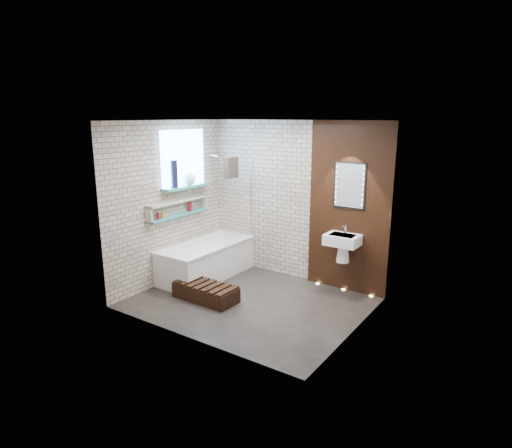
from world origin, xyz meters
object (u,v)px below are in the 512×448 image
Objects in this scene: bathtub at (206,260)px; walnut_step at (206,293)px; bath_screen at (238,201)px; led_mirror at (350,186)px; washbasin at (343,244)px.

bathtub is 0.99m from walnut_step.
led_mirror is at bearing 10.66° from bath_screen.
led_mirror is 2.67m from walnut_step.
walnut_step is at bearing -135.33° from led_mirror.
washbasin is at bearing 16.01° from bathtub.
bathtub is 2.49× the size of led_mirror.
bath_screen is at bearing -169.34° from led_mirror.
bath_screen is at bearing -174.22° from washbasin.
bath_screen is 2.00× the size of led_mirror.
led_mirror is at bearing 44.67° from walnut_step.
led_mirror reaches higher than bathtub.
bathtub reaches higher than walnut_step.
bath_screen is 2.41× the size of washbasin.
led_mirror is (1.82, 0.34, 0.37)m from bath_screen.
bath_screen reaches higher than bathtub.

